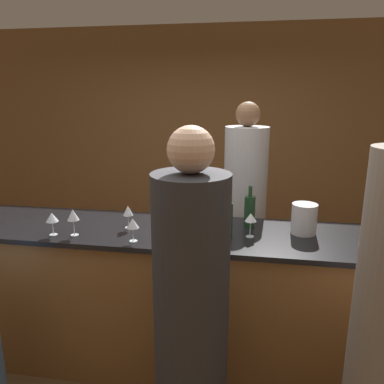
{
  "coord_description": "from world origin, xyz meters",
  "views": [
    {
      "loc": [
        0.65,
        -2.38,
        1.98
      ],
      "look_at": [
        0.24,
        0.1,
        1.32
      ],
      "focal_mm": 35.0,
      "sensor_mm": 36.0,
      "label": 1
    }
  ],
  "objects_px": {
    "guest_0": "(191,319)",
    "wine_bottle_0": "(250,211)",
    "bartender": "(244,223)",
    "wine_bottle_2": "(228,219)",
    "ice_bucket": "(304,219)"
  },
  "relations": [
    {
      "from": "guest_0",
      "to": "wine_bottle_0",
      "type": "relative_size",
      "value": 6.16
    },
    {
      "from": "bartender",
      "to": "wine_bottle_0",
      "type": "relative_size",
      "value": 6.43
    },
    {
      "from": "guest_0",
      "to": "wine_bottle_2",
      "type": "xyz_separation_m",
      "value": [
        0.13,
        0.64,
        0.34
      ]
    },
    {
      "from": "guest_0",
      "to": "ice_bucket",
      "type": "relative_size",
      "value": 9.0
    },
    {
      "from": "wine_bottle_0",
      "to": "ice_bucket",
      "type": "bearing_deg",
      "value": -9.52
    },
    {
      "from": "bartender",
      "to": "guest_0",
      "type": "relative_size",
      "value": 1.04
    },
    {
      "from": "guest_0",
      "to": "wine_bottle_0",
      "type": "height_order",
      "value": "guest_0"
    },
    {
      "from": "guest_0",
      "to": "wine_bottle_2",
      "type": "relative_size",
      "value": 5.97
    },
    {
      "from": "wine_bottle_2",
      "to": "ice_bucket",
      "type": "relative_size",
      "value": 1.51
    },
    {
      "from": "wine_bottle_0",
      "to": "wine_bottle_2",
      "type": "relative_size",
      "value": 0.97
    },
    {
      "from": "wine_bottle_2",
      "to": "wine_bottle_0",
      "type": "bearing_deg",
      "value": 55.54
    },
    {
      "from": "guest_0",
      "to": "bartender",
      "type": "bearing_deg",
      "value": 81.15
    },
    {
      "from": "guest_0",
      "to": "wine_bottle_0",
      "type": "xyz_separation_m",
      "value": [
        0.27,
        0.84,
        0.34
      ]
    },
    {
      "from": "bartender",
      "to": "wine_bottle_0",
      "type": "bearing_deg",
      "value": 94.66
    },
    {
      "from": "bartender",
      "to": "ice_bucket",
      "type": "relative_size",
      "value": 9.4
    }
  ]
}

